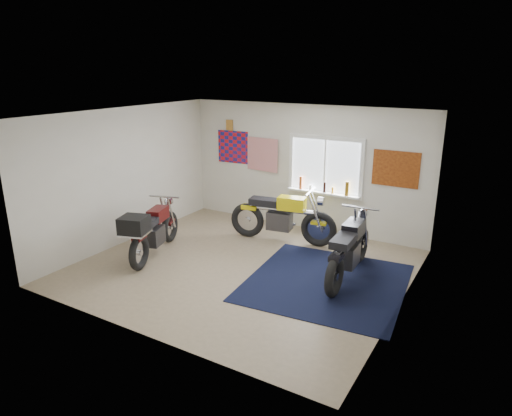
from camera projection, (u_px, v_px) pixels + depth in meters
The scene contains 10 objects.
ground at pixel (243, 267), 8.18m from camera, with size 5.50×5.50×0.00m, color #9E896B.
room_shell at pixel (242, 178), 7.69m from camera, with size 5.50×5.50×5.50m.
navy_rug at pixel (326, 282), 7.60m from camera, with size 2.50×2.60×0.01m, color black.
window_assembly at pixel (325, 170), 9.56m from camera, with size 1.66×0.17×1.26m.
oil_bottles at pixel (327, 187), 9.55m from camera, with size 1.13×0.09×0.30m.
flag_display at pixel (229, 125), 10.50m from camera, with size 1.60×0.10×1.17m.
triumph_poster at pixel (396, 169), 8.81m from camera, with size 0.90×0.03×0.70m, color #A54C14.
yellow_triumph at pixel (282, 218), 9.26m from camera, with size 2.25×0.69×1.14m.
black_chrome_bike at pixel (349, 251), 7.65m from camera, with size 0.66×2.17×1.11m.
maroon_tourer at pixel (151, 231), 8.44m from camera, with size 0.97×1.99×1.03m.
Camera 1 is at (4.00, -6.33, 3.46)m, focal length 32.00 mm.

